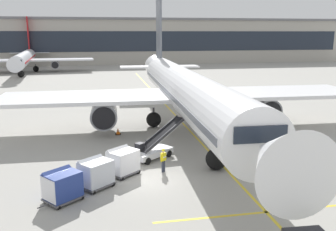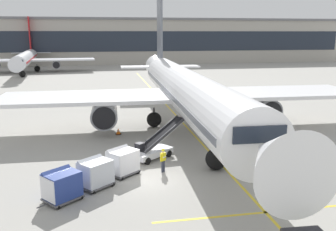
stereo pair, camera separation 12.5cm
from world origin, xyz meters
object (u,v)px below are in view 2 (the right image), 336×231
safety_cone_engine_keepout (118,131)px  parked_airplane (185,90)px  baggage_cart_lead (122,161)px  ground_crew_by_carts (163,159)px  ground_crew_by_loader (120,165)px  distant_airplane (26,58)px  baggage_cart_third (61,185)px  belt_loader (154,147)px  baggage_cart_second (95,172)px

safety_cone_engine_keepout → parked_airplane: bearing=9.6°
parked_airplane → safety_cone_engine_keepout: 7.93m
baggage_cart_lead → ground_crew_by_carts: size_ratio=1.50×
parked_airplane → baggage_cart_lead: size_ratio=18.19×
parked_airplane → ground_crew_by_carts: 12.79m
ground_crew_by_loader → distant_airplane: size_ratio=0.04×
ground_crew_by_carts → distant_airplane: (-22.65, 72.80, 2.48)m
baggage_cart_third → ground_crew_by_carts: (6.66, 3.45, -0.00)m
distant_airplane → belt_loader: bearing=-72.2°
baggage_cart_second → distant_airplane: distant_airplane is taller
baggage_cart_lead → ground_crew_by_loader: size_ratio=1.50×
belt_loader → distant_airplane: size_ratio=0.12×
ground_crew_by_carts → safety_cone_engine_keepout: bearing=104.3°
parked_airplane → baggage_cart_lead: 13.97m
parked_airplane → ground_crew_by_carts: parked_airplane is taller
safety_cone_engine_keepout → baggage_cart_lead: bearing=-91.1°
baggage_cart_lead → distant_airplane: 75.43m
belt_loader → ground_crew_by_carts: (0.22, -3.13, 0.15)m
baggage_cart_second → ground_crew_by_carts: baggage_cart_second is taller
belt_loader → safety_cone_engine_keepout: size_ratio=8.12×
ground_crew_by_carts → distant_airplane: bearing=107.3°
distant_airplane → parked_airplane: bearing=-66.3°
baggage_cart_second → safety_cone_engine_keepout: baggage_cart_second is taller
baggage_cart_third → distant_airplane: bearing=101.8°
baggage_cart_second → ground_crew_by_loader: bearing=32.2°
parked_airplane → distant_airplane: 66.76m
safety_cone_engine_keepout → baggage_cart_third: bearing=-105.9°
baggage_cart_lead → ground_crew_by_loader: 0.84m
ground_crew_by_carts → distant_airplane: size_ratio=0.04×
parked_airplane → safety_cone_engine_keepout: (-6.91, -1.16, -3.72)m
parked_airplane → ground_crew_by_loader: size_ratio=27.26×
belt_loader → distant_airplane: distant_airplane is taller
baggage_cart_lead → distant_airplane: distant_airplane is taller
belt_loader → baggage_cart_second: belt_loader is taller
parked_airplane → ground_crew_by_carts: size_ratio=27.26×
baggage_cart_third → distant_airplane: size_ratio=0.06×
baggage_cart_third → ground_crew_by_carts: 7.50m
parked_airplane → belt_loader: size_ratio=9.44×
safety_cone_engine_keepout → ground_crew_by_carts: bearing=-75.7°
baggage_cart_second → ground_crew_by_loader: baggage_cart_second is taller
ground_crew_by_loader → safety_cone_engine_keepout: (0.43, 11.28, -0.70)m
ground_crew_by_loader → ground_crew_by_carts: (3.11, 0.76, 0.00)m
parked_airplane → ground_crew_by_loader: parked_airplane is taller
safety_cone_engine_keepout → distant_airplane: bearing=107.8°
baggage_cart_lead → baggage_cart_third: size_ratio=1.00×
distant_airplane → baggage_cart_second: bearing=-76.5°
belt_loader → baggage_cart_lead: 4.09m
baggage_cart_lead → baggage_cart_second: same height
baggage_cart_second → ground_crew_by_carts: bearing=20.7°
belt_loader → ground_crew_by_carts: belt_loader is taller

